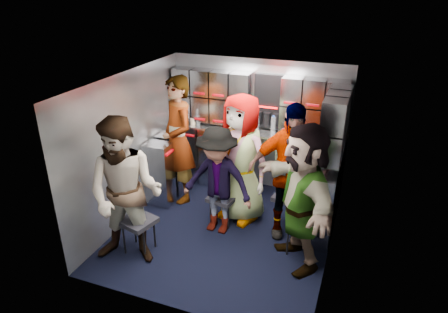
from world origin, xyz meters
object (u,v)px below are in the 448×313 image
(attendant_arc_d, at_px, (290,172))
(jump_seat_mid_right, at_px, (290,198))
(jump_seat_mid_left, at_px, (222,200))
(jump_seat_near_right, at_px, (301,226))
(attendant_arc_a, at_px, (126,194))
(attendant_arc_c, at_px, (241,159))
(attendant_standing, at_px, (178,140))
(attendant_arc_b, at_px, (217,181))
(jump_seat_near_left, at_px, (138,223))
(attendant_arc_e, at_px, (302,197))
(jump_seat_center, at_px, (244,189))

(attendant_arc_d, bearing_deg, jump_seat_mid_right, 76.38)
(jump_seat_mid_left, distance_m, jump_seat_near_right, 1.19)
(jump_seat_mid_right, bearing_deg, attendant_arc_d, -90.00)
(attendant_arc_a, height_order, attendant_arc_c, attendant_arc_a)
(attendant_standing, bearing_deg, jump_seat_near_right, 21.33)
(jump_seat_mid_right, height_order, jump_seat_near_right, jump_seat_mid_right)
(attendant_arc_b, relative_size, attendant_arc_d, 0.82)
(jump_seat_mid_right, distance_m, attendant_arc_a, 2.23)
(jump_seat_near_left, bearing_deg, attendant_standing, 94.69)
(attendant_arc_c, bearing_deg, jump_seat_mid_left, -108.10)
(jump_seat_near_left, distance_m, attendant_arc_b, 1.14)
(attendant_standing, height_order, attendant_arc_e, attendant_standing)
(jump_seat_center, relative_size, attendant_arc_c, 0.22)
(jump_seat_mid_right, xyz_separation_m, attendant_arc_d, (0.00, -0.18, 0.49))
(jump_seat_near_left, bearing_deg, jump_seat_center, 55.69)
(jump_seat_near_right, bearing_deg, attendant_arc_b, 175.67)
(attendant_arc_b, bearing_deg, jump_seat_mid_right, 29.79)
(jump_seat_near_right, bearing_deg, attendant_arc_a, -155.60)
(attendant_arc_c, distance_m, attendant_arc_e, 1.20)
(jump_seat_near_left, xyz_separation_m, attendant_arc_a, (0.00, -0.18, 0.51))
(jump_seat_near_left, distance_m, attendant_arc_d, 2.03)
(jump_seat_center, relative_size, attendant_arc_e, 0.23)
(attendant_arc_c, bearing_deg, attendant_arc_d, 6.41)
(jump_seat_near_right, xyz_separation_m, attendant_arc_a, (-1.92, -0.87, 0.54))
(attendant_arc_a, xyz_separation_m, attendant_arc_b, (0.76, 0.96, -0.17))
(jump_seat_near_left, xyz_separation_m, attendant_arc_d, (1.66, 1.05, 0.51))
(attendant_standing, relative_size, attendant_arc_b, 1.29)
(attendant_arc_a, bearing_deg, jump_seat_mid_right, 28.54)
(jump_seat_near_right, distance_m, attendant_arc_b, 1.22)
(jump_seat_center, distance_m, attendant_arc_c, 0.59)
(attendant_arc_b, height_order, attendant_arc_e, attendant_arc_e)
(jump_seat_center, bearing_deg, jump_seat_near_left, -124.31)
(jump_seat_near_left, height_order, jump_seat_center, jump_seat_near_left)
(jump_seat_mid_left, distance_m, attendant_arc_e, 1.35)
(jump_seat_mid_left, xyz_separation_m, jump_seat_near_right, (1.16, -0.27, 0.01))
(jump_seat_center, xyz_separation_m, attendant_arc_d, (0.72, -0.33, 0.56))
(attendant_arc_b, relative_size, attendant_arc_e, 0.84)
(jump_seat_near_right, xyz_separation_m, attendant_arc_d, (-0.26, 0.36, 0.54))
(attendant_arc_d, bearing_deg, jump_seat_near_right, -67.52)
(jump_seat_near_left, relative_size, jump_seat_mid_left, 1.12)
(jump_seat_near_left, height_order, attendant_arc_d, attendant_arc_d)
(jump_seat_mid_left, bearing_deg, jump_seat_near_left, -128.50)
(jump_seat_mid_right, bearing_deg, attendant_arc_b, -153.33)
(attendant_standing, bearing_deg, jump_seat_near_left, -44.82)
(attendant_standing, relative_size, attendant_arc_e, 1.08)
(jump_seat_mid_left, xyz_separation_m, jump_seat_center, (0.18, 0.42, -0.01))
(attendant_standing, bearing_deg, jump_seat_center, 39.63)
(jump_seat_near_left, xyz_separation_m, jump_seat_center, (0.94, 1.38, -0.05))
(jump_seat_mid_left, bearing_deg, attendant_arc_d, 5.73)
(jump_seat_mid_right, relative_size, attendant_arc_c, 0.27)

